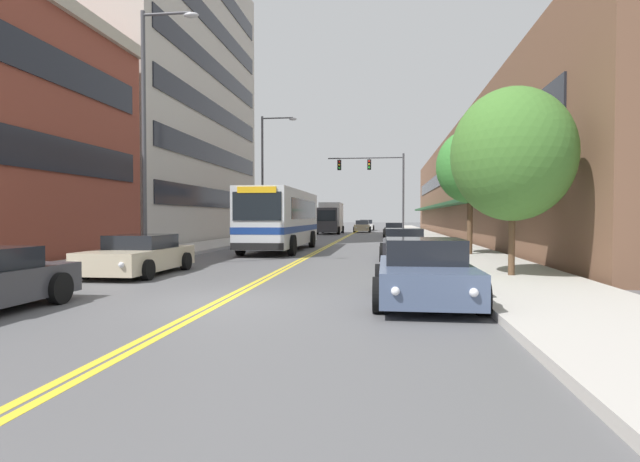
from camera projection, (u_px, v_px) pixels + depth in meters
ground_plane at (347, 236)px, 47.54m from camera, size 240.00×240.00×0.00m
sidewalk_left at (272, 235)px, 48.46m from camera, size 3.52×106.00×0.17m
sidewalk_right at (424, 236)px, 46.61m from camera, size 3.52×106.00×0.17m
centre_line at (347, 236)px, 47.54m from camera, size 0.34×106.00×0.01m
office_tower_left at (142, 94)px, 38.77m from camera, size 12.08×22.83×22.86m
storefront_row_right at (491, 186)px, 45.71m from camera, size 9.10×68.00×9.33m
city_bus at (282, 217)px, 27.49m from camera, size 2.82×10.77×3.26m
car_red_parked_left_near at (285, 232)px, 39.95m from camera, size 1.97×4.92×1.33m
car_champagne_parked_left_mid at (140, 256)px, 16.09m from camera, size 2.20×4.70×1.27m
car_slate_blue_parked_right_foreground at (424, 273)px, 10.81m from camera, size 2.17×4.43×1.37m
car_black_parked_right_mid at (394, 230)px, 46.76m from camera, size 2.03×4.81×1.30m
car_charcoal_parked_right_far at (404, 245)px, 21.75m from camera, size 2.10×4.44×1.34m
car_white_moving_lead at (366, 225)px, 68.66m from camera, size 2.18×4.19×1.45m
car_beige_moving_second at (362, 227)px, 60.51m from camera, size 2.03×4.66×1.43m
box_truck at (331, 218)px, 55.03m from camera, size 2.55×7.30×3.42m
traffic_signal_mast at (379, 178)px, 44.54m from camera, size 6.82×0.38×7.49m
street_lamp_left_near at (150, 119)px, 18.37m from camera, size 2.21×0.28×9.42m
street_lamp_left_far at (267, 168)px, 36.27m from camera, size 2.63×0.28×9.16m
street_tree_right_near at (513, 155)px, 14.35m from camera, size 3.49×3.49×5.40m
street_tree_right_mid at (470, 167)px, 22.57m from camera, size 3.04×3.04×5.65m
fire_hydrant at (445, 248)px, 20.02m from camera, size 0.32×0.24×0.84m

